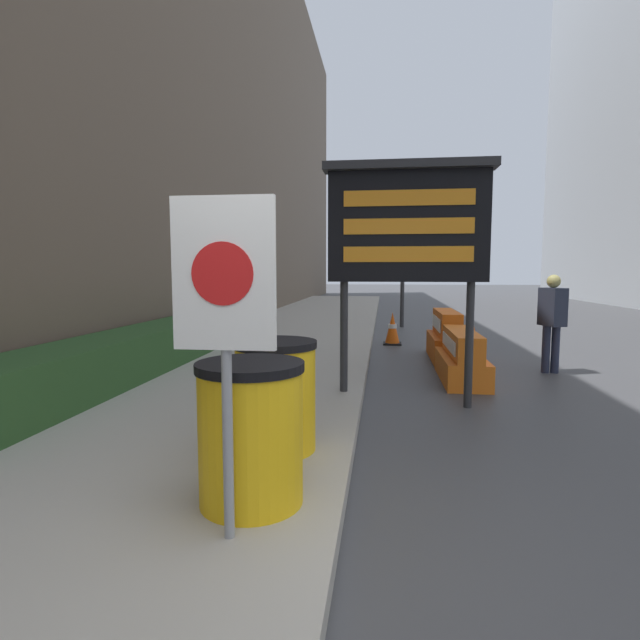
{
  "coord_description": "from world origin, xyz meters",
  "views": [
    {
      "loc": [
        0.25,
        -2.33,
        1.7
      ],
      "look_at": [
        -1.03,
        7.67,
        0.7
      ],
      "focal_mm": 28.0,
      "sensor_mm": 36.0,
      "label": 1
    }
  ],
  "objects": [
    {
      "name": "pedestrian_worker",
      "position": [
        3.02,
        6.29,
        0.96
      ],
      "size": [
        0.39,
        0.49,
        1.63
      ],
      "rotation": [
        0.0,
        0.0,
        1.91
      ],
      "color": "#23283D",
      "rests_on": "ground_plane"
    },
    {
      "name": "jersey_barrier_orange_far",
      "position": [
        1.46,
        7.43,
        0.41
      ],
      "size": [
        0.61,
        1.71,
        0.93
      ],
      "color": "orange",
      "rests_on": "ground_plane"
    },
    {
      "name": "barrel_drum_foreground",
      "position": [
        -0.61,
        0.79,
        0.63
      ],
      "size": [
        0.71,
        0.71,
        0.95
      ],
      "color": "yellow",
      "rests_on": "sidewalk_left"
    },
    {
      "name": "ground_plane",
      "position": [
        0.0,
        0.0,
        0.0
      ],
      "size": [
        120.0,
        120.0,
        0.0
      ],
      "primitive_type": "plane",
      "color": "#3F3F42"
    },
    {
      "name": "message_board",
      "position": [
        0.53,
        3.94,
        2.24
      ],
      "size": [
        2.06,
        0.36,
        3.0
      ],
      "color": "#28282B",
      "rests_on": "ground_plane"
    },
    {
      "name": "hedge_strip",
      "position": [
        -3.45,
        4.82,
        0.48
      ],
      "size": [
        0.9,
        7.83,
        0.65
      ],
      "color": "#284C23",
      "rests_on": "sidewalk_left"
    },
    {
      "name": "building_left_facade",
      "position": [
        -4.25,
        9.8,
        7.89
      ],
      "size": [
        0.4,
        50.4,
        15.79
      ],
      "color": "brown",
      "rests_on": "ground_plane"
    },
    {
      "name": "traffic_light_near_curb",
      "position": [
        0.81,
        12.76,
        2.86
      ],
      "size": [
        0.28,
        0.44,
        3.94
      ],
      "color": "#2D2D30",
      "rests_on": "ground_plane"
    },
    {
      "name": "barrel_drum_middle",
      "position": [
        -0.66,
        1.78,
        0.63
      ],
      "size": [
        0.71,
        0.71,
        0.95
      ],
      "color": "yellow",
      "rests_on": "sidewalk_left"
    },
    {
      "name": "jersey_barrier_orange_near",
      "position": [
        1.46,
        5.52,
        0.34
      ],
      "size": [
        0.63,
        1.79,
        0.78
      ],
      "color": "orange",
      "rests_on": "ground_plane"
    },
    {
      "name": "traffic_cone_mid",
      "position": [
        2.04,
        7.99,
        0.36
      ],
      "size": [
        0.41,
        0.41,
        0.73
      ],
      "color": "black",
      "rests_on": "ground_plane"
    },
    {
      "name": "warning_sign",
      "position": [
        -0.62,
        0.33,
        1.52
      ],
      "size": [
        0.58,
        0.08,
        1.94
      ],
      "color": "gray",
      "rests_on": "sidewalk_left"
    },
    {
      "name": "traffic_cone_near",
      "position": [
        0.46,
        9.21,
        0.36
      ],
      "size": [
        0.41,
        0.41,
        0.74
      ],
      "color": "black",
      "rests_on": "ground_plane"
    }
  ]
}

